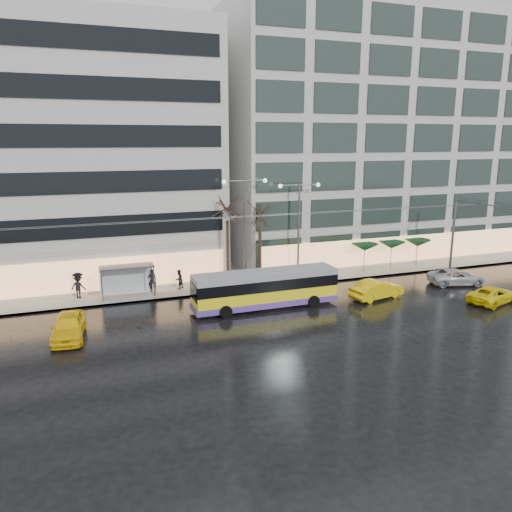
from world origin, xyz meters
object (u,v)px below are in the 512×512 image
taxi_a (68,326)px  bus_shelter (122,274)px  street_lamp_near (245,217)px  trolleybus (265,290)px

taxi_a → bus_shelter: bearing=66.8°
bus_shelter → taxi_a: bearing=-118.4°
street_lamp_near → taxi_a: 17.11m
trolleybus → taxi_a: trolleybus is taller
bus_shelter → street_lamp_near: size_ratio=0.47×
trolleybus → street_lamp_near: 7.76m
taxi_a → street_lamp_near: bearing=33.0°
bus_shelter → street_lamp_near: 11.14m
bus_shelter → street_lamp_near: bearing=0.6°
bus_shelter → street_lamp_near: (10.38, 0.11, 4.03)m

